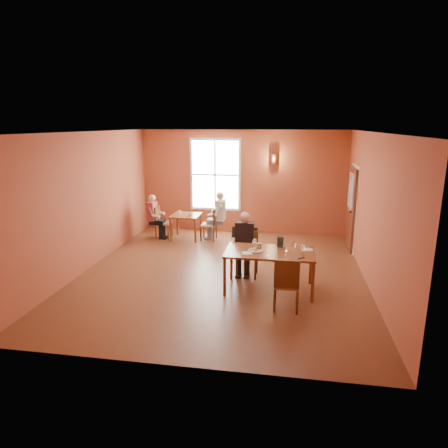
% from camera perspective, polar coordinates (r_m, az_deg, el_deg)
% --- Properties ---
extents(ground, '(6.00, 7.00, 0.01)m').
position_cam_1_polar(ground, '(8.77, -0.21, -6.98)').
color(ground, brown).
rests_on(ground, ground).
extents(wall_back, '(6.00, 0.04, 3.00)m').
position_cam_1_polar(wall_back, '(11.76, 2.64, 6.02)').
color(wall_back, brown).
rests_on(wall_back, ground).
extents(wall_front, '(6.00, 0.04, 3.00)m').
position_cam_1_polar(wall_front, '(5.05, -6.90, -5.20)').
color(wall_front, brown).
rests_on(wall_front, ground).
extents(wall_left, '(0.04, 7.00, 3.00)m').
position_cam_1_polar(wall_left, '(9.32, -18.76, 3.12)').
color(wall_left, brown).
rests_on(wall_left, ground).
extents(wall_right, '(0.04, 7.00, 3.00)m').
position_cam_1_polar(wall_right, '(8.39, 20.42, 1.83)').
color(wall_right, brown).
rests_on(wall_right, ground).
extents(ceiling, '(6.00, 7.00, 0.04)m').
position_cam_1_polar(ceiling, '(8.18, -0.23, 13.02)').
color(ceiling, white).
rests_on(ceiling, wall_back).
extents(window, '(1.36, 0.10, 1.96)m').
position_cam_1_polar(window, '(11.81, -1.27, 7.04)').
color(window, white).
rests_on(window, wall_back).
extents(door, '(0.12, 1.04, 2.10)m').
position_cam_1_polar(door, '(10.69, 17.67, 2.09)').
color(door, maroon).
rests_on(door, ground).
extents(wall_sconce, '(0.16, 0.16, 0.28)m').
position_cam_1_polar(wall_sconce, '(11.51, 7.13, 9.25)').
color(wall_sconce, brown).
rests_on(wall_sconce, wall_back).
extents(main_table, '(1.69, 0.95, 0.79)m').
position_cam_1_polar(main_table, '(7.83, 6.48, -6.64)').
color(main_table, brown).
rests_on(main_table, ground).
extents(chair_diner_main, '(0.42, 0.42, 0.96)m').
position_cam_1_polar(chair_diner_main, '(8.44, 3.34, -4.40)').
color(chair_diner_main, brown).
rests_on(chair_diner_main, ground).
extents(diner_main, '(0.52, 0.52, 1.29)m').
position_cam_1_polar(diner_main, '(8.36, 3.33, -3.37)').
color(diner_main, black).
rests_on(diner_main, ground).
extents(chair_empty, '(0.43, 0.43, 0.96)m').
position_cam_1_polar(chair_empty, '(7.06, 8.93, -8.36)').
color(chair_empty, '#43210E').
rests_on(chair_empty, ground).
extents(plate_food, '(0.33, 0.33, 0.04)m').
position_cam_1_polar(plate_food, '(7.67, 4.55, -3.73)').
color(plate_food, white).
rests_on(plate_food, main_table).
extents(sandwich, '(0.11, 0.11, 0.11)m').
position_cam_1_polar(sandwich, '(7.75, 4.98, -3.28)').
color(sandwich, tan).
rests_on(sandwich, main_table).
extents(goblet_a, '(0.10, 0.10, 0.20)m').
position_cam_1_polar(goblet_a, '(7.75, 9.98, -3.12)').
color(goblet_a, white).
rests_on(goblet_a, main_table).
extents(goblet_b, '(0.09, 0.09, 0.19)m').
position_cam_1_polar(goblet_b, '(7.59, 11.17, -3.59)').
color(goblet_b, white).
rests_on(goblet_b, main_table).
extents(goblet_c, '(0.09, 0.09, 0.18)m').
position_cam_1_polar(goblet_c, '(7.49, 8.73, -3.73)').
color(goblet_c, white).
rests_on(goblet_c, main_table).
extents(menu_stand, '(0.14, 0.11, 0.21)m').
position_cam_1_polar(menu_stand, '(7.92, 8.06, -2.58)').
color(menu_stand, '#1B2E21').
rests_on(menu_stand, main_table).
extents(knife, '(0.21, 0.07, 0.00)m').
position_cam_1_polar(knife, '(7.43, 5.99, -4.51)').
color(knife, silver).
rests_on(knife, main_table).
extents(napkin, '(0.21, 0.21, 0.01)m').
position_cam_1_polar(napkin, '(7.54, 3.29, -4.15)').
color(napkin, white).
rests_on(napkin, main_table).
extents(side_plate, '(0.18, 0.18, 0.01)m').
position_cam_1_polar(side_plate, '(7.88, 11.94, -3.62)').
color(side_plate, white).
rests_on(side_plate, main_table).
extents(sunglasses, '(0.13, 0.13, 0.02)m').
position_cam_1_polar(sunglasses, '(7.39, 10.98, -4.76)').
color(sunglasses, black).
rests_on(sunglasses, main_table).
extents(second_table, '(0.78, 0.78, 0.69)m').
position_cam_1_polar(second_table, '(11.28, -5.43, -0.38)').
color(second_table, brown).
rests_on(second_table, ground).
extents(chair_diner_white, '(0.40, 0.40, 0.90)m').
position_cam_1_polar(chair_diner_white, '(11.10, -2.20, 0.01)').
color(chair_diner_white, '#3A2010').
rests_on(chair_diner_white, ground).
extents(diner_white, '(0.52, 0.52, 1.30)m').
position_cam_1_polar(diner_white, '(11.05, -2.06, 1.00)').
color(diner_white, silver).
rests_on(diner_white, ground).
extents(chair_diner_maroon, '(0.40, 0.40, 0.90)m').
position_cam_1_polar(chair_diner_maroon, '(11.43, -8.60, 0.27)').
color(chair_diner_maroon, '#4C2811').
rests_on(chair_diner_maroon, ground).
extents(diner_maroon, '(0.48, 0.48, 1.20)m').
position_cam_1_polar(diner_maroon, '(11.40, -8.77, 1.02)').
color(diner_maroon, maroon).
rests_on(diner_maroon, ground).
extents(cup_a, '(0.12, 0.12, 0.09)m').
position_cam_1_polar(cup_a, '(11.08, -4.89, 1.45)').
color(cup_a, silver).
rests_on(cup_a, second_table).
extents(cup_b, '(0.11, 0.11, 0.09)m').
position_cam_1_polar(cup_b, '(11.32, -6.38, 1.69)').
color(cup_b, white).
rests_on(cup_b, second_table).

